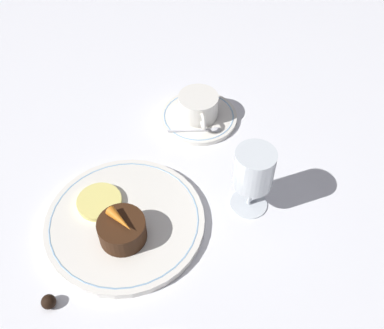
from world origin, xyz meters
TOP-DOWN VIEW (x-y plane):
  - ground_plane at (0.00, 0.00)m, footprint 3.00×3.00m
  - dinner_plate at (0.01, -0.03)m, footprint 0.28×0.28m
  - saucer at (-0.23, 0.15)m, footprint 0.16×0.16m
  - coffee_cup at (-0.23, 0.15)m, footprint 0.11×0.08m
  - spoon at (-0.19, 0.14)m, footprint 0.02×0.11m
  - wine_glass at (0.01, 0.19)m, footprint 0.07×0.07m
  - dessert_cake at (0.04, -0.03)m, footprint 0.08×0.08m
  - carrot_garnish at (0.04, -0.03)m, footprint 0.05×0.04m
  - pineapple_slice at (-0.03, -0.07)m, footprint 0.08×0.08m
  - chocolate_truffle at (0.14, -0.16)m, footprint 0.02×0.02m

SIDE VIEW (x-z plane):
  - ground_plane at x=0.00m, z-range 0.00..0.00m
  - saucer at x=-0.23m, z-range 0.00..0.01m
  - dinner_plate at x=0.01m, z-range 0.00..0.02m
  - chocolate_truffle at x=0.14m, z-range 0.00..0.02m
  - spoon at x=-0.19m, z-range 0.01..0.01m
  - pineapple_slice at x=-0.03m, z-range 0.01..0.02m
  - dessert_cake at x=0.04m, z-range 0.01..0.06m
  - coffee_cup at x=-0.23m, z-range 0.01..0.06m
  - carrot_garnish at x=0.04m, z-range 0.06..0.07m
  - wine_glass at x=0.01m, z-range 0.02..0.16m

